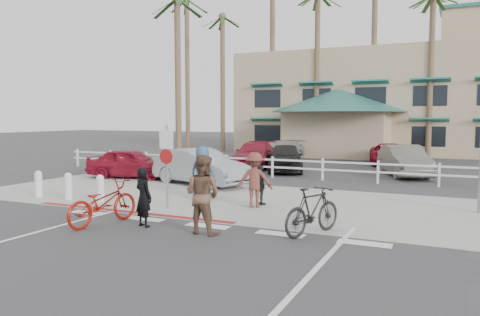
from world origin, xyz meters
The scene contains 33 objects.
ground centered at (0.00, 0.00, 0.00)m, with size 140.00×140.00×0.00m, color #333335.
bike_path centered at (0.00, -2.00, 0.00)m, with size 12.00×16.00×0.01m, color #333335.
sidewalk_plaza centered at (0.00, 4.50, 0.01)m, with size 22.00×7.00×0.01m, color gray.
cross_street centered at (0.00, 8.50, 0.00)m, with size 40.00×5.00×0.01m, color #333335.
parking_lot centered at (0.00, 18.00, 0.00)m, with size 50.00×16.00×0.01m, color #333335.
curb_red centered at (-3.00, 1.20, 0.01)m, with size 7.00×0.25×0.02m, color maroon.
rail_fence centered at (0.50, 10.50, 0.50)m, with size 29.40×0.16×1.00m, color silver, non-canonical shape.
building centered at (2.00, 31.00, 5.65)m, with size 28.00×16.00×11.30m, color tan, non-canonical shape.
sign_post centered at (-2.30, 2.20, 1.45)m, with size 0.50×0.10×2.90m, color gray, non-canonical shape.
bollard_0 centered at (-4.80, 2.00, 0.47)m, with size 0.26×0.26×0.95m, color silver, non-canonical shape.
bollard_1 centered at (-6.20, 2.00, 0.47)m, with size 0.26×0.26×0.95m, color silver, non-canonical shape.
bollard_2 centered at (-7.60, 2.00, 0.47)m, with size 0.26×0.26×0.95m, color silver, non-canonical shape.
palm_0 centered at (-16.00, 26.00, 7.50)m, with size 4.00×4.00×15.00m, color #1C3C17, non-canonical shape.
palm_1 centered at (-12.00, 25.00, 6.50)m, with size 4.00×4.00×13.00m, color #1C3C17, non-canonical shape.
palm_2 centered at (-8.00, 26.00, 8.00)m, with size 4.00×4.00×16.00m, color #1C3C17, non-canonical shape.
palm_3 centered at (-4.00, 25.00, 7.00)m, with size 4.00×4.00×14.00m, color #1C3C17, non-canonical shape.
palm_4 centered at (0.00, 26.00, 7.50)m, with size 4.00×4.00×15.00m, color #1C3C17, non-canonical shape.
palm_5 centered at (4.00, 25.00, 6.50)m, with size 4.00×4.00×13.00m, color #1C3C17, non-canonical shape.
palm_10 centered at (-10.00, 15.00, 6.00)m, with size 4.00×4.00×12.00m, color #1C3C17, non-canonical shape.
bike_red centered at (-2.61, -0.38, 0.58)m, with size 0.77×2.22×1.17m, color maroon.
rider_red centered at (-1.48, -0.12, 0.78)m, with size 0.57×0.37×1.55m, color black.
bike_black centered at (2.70, 0.92, 0.59)m, with size 0.55×1.95×1.17m, color black.
rider_black centered at (0.24, -0.09, 0.96)m, with size 0.94×0.73×1.93m, color brown.
pedestrian_a centered at (0.09, 3.49, 0.87)m, with size 1.13×0.65×1.74m, color brown.
pedestrian_child centered at (0.12, 3.89, 0.66)m, with size 0.77×0.32×1.31m, color black.
pedestrian_b centered at (-2.11, 4.07, 0.93)m, with size 0.91×0.59×1.86m, color #314E6E.
car_white_sedan centered at (-3.93, 7.09, 0.76)m, with size 1.61×4.60×1.52m, color gray.
car_red_compact centered at (-7.95, 7.64, 0.69)m, with size 1.63×4.06×1.38m, color maroon.
lot_car_1 centered at (-4.62, 14.53, 0.71)m, with size 1.99×4.89×1.42m, color maroon.
lot_car_2 centered at (-2.29, 13.12, 0.73)m, with size 1.74×4.31×1.47m, color black.
lot_car_3 centered at (3.53, 13.76, 0.75)m, with size 1.58×4.52×1.49m, color #5E5B52.
lot_car_4 centered at (-4.68, 18.47, 0.66)m, with size 1.85×4.55×1.32m, color #949494.
lot_car_5 centered at (2.17, 18.96, 0.63)m, with size 2.10×4.56×1.27m, color maroon.
Camera 1 is at (5.79, -9.87, 2.83)m, focal length 35.00 mm.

